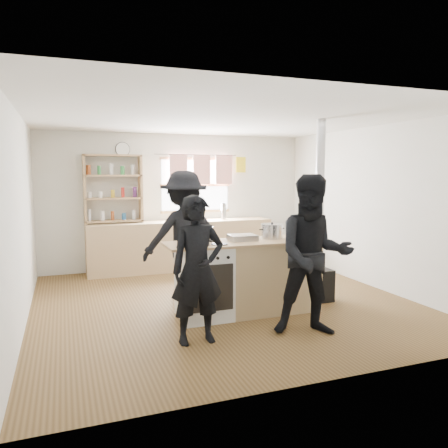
% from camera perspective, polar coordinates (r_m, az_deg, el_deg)
% --- Properties ---
extents(ground, '(5.00, 5.00, 0.01)m').
position_cam_1_polar(ground, '(6.16, -0.14, -10.15)').
color(ground, brown).
rests_on(ground, ground).
extents(back_counter, '(3.40, 0.55, 0.90)m').
position_cam_1_polar(back_counter, '(8.13, -5.53, -2.76)').
color(back_counter, tan).
rests_on(back_counter, ground).
extents(shelving_unit, '(1.00, 0.28, 1.20)m').
position_cam_1_polar(shelving_unit, '(7.93, -14.29, 4.54)').
color(shelving_unit, tan).
rests_on(shelving_unit, back_counter).
extents(thermos, '(0.10, 0.10, 0.30)m').
position_cam_1_polar(thermos, '(8.30, -0.05, 1.62)').
color(thermos, silver).
rests_on(thermos, back_counter).
extents(cooking_island, '(1.97, 0.64, 0.93)m').
position_cam_1_polar(cooking_island, '(5.60, 3.21, -6.89)').
color(cooking_island, silver).
rests_on(cooking_island, ground).
extents(skillet_greens, '(0.43, 0.43, 0.05)m').
position_cam_1_polar(skillet_greens, '(5.14, -3.66, -2.51)').
color(skillet_greens, black).
rests_on(skillet_greens, cooking_island).
extents(roast_tray, '(0.35, 0.29, 0.07)m').
position_cam_1_polar(roast_tray, '(5.53, 2.43, -1.73)').
color(roast_tray, silver).
rests_on(roast_tray, cooking_island).
extents(stockpot_stove, '(0.25, 0.25, 0.20)m').
position_cam_1_polar(stockpot_stove, '(5.50, -2.75, -1.27)').
color(stockpot_stove, '#B8B8BB').
rests_on(stockpot_stove, cooking_island).
extents(stockpot_counter, '(0.29, 0.29, 0.21)m').
position_cam_1_polar(stockpot_counter, '(5.72, 6.28, -0.93)').
color(stockpot_counter, silver).
rests_on(stockpot_counter, cooking_island).
extents(bread_board, '(0.32, 0.27, 0.12)m').
position_cam_1_polar(bread_board, '(5.73, 10.31, -1.43)').
color(bread_board, tan).
rests_on(bread_board, cooking_island).
extents(flue_heater, '(0.35, 0.35, 2.50)m').
position_cam_1_polar(flue_heater, '(6.22, 12.20, -3.82)').
color(flue_heater, black).
rests_on(flue_heater, ground).
extents(person_near_left, '(0.58, 0.39, 1.56)m').
position_cam_1_polar(person_near_left, '(4.57, -3.49, -5.98)').
color(person_near_left, black).
rests_on(person_near_left, ground).
extents(person_near_right, '(1.03, 0.92, 1.77)m').
position_cam_1_polar(person_near_right, '(4.87, 11.64, -4.05)').
color(person_near_right, black).
rests_on(person_near_right, ground).
extents(person_far, '(1.19, 0.72, 1.81)m').
position_cam_1_polar(person_far, '(6.16, -5.19, -1.50)').
color(person_far, black).
rests_on(person_far, ground).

